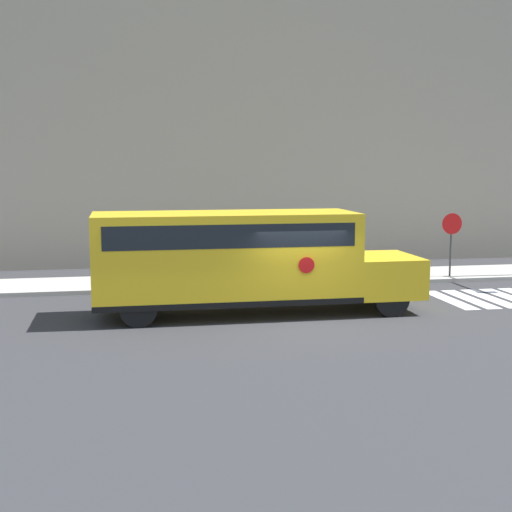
# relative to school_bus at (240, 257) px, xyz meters

# --- Properties ---
(ground_plane) EXTENTS (60.00, 60.00, 0.00)m
(ground_plane) POSITION_rel_school_bus_xyz_m (1.49, -1.10, -1.68)
(ground_plane) COLOR #333335
(sidewalk_strip) EXTENTS (44.00, 3.00, 0.15)m
(sidewalk_strip) POSITION_rel_school_bus_xyz_m (1.49, 5.40, -1.60)
(sidewalk_strip) COLOR #B2ADA3
(sidewalk_strip) RESTS_ON ground
(building_backdrop) EXTENTS (32.00, 4.00, 13.37)m
(building_backdrop) POSITION_rel_school_bus_xyz_m (1.49, 11.90, 5.01)
(building_backdrop) COLOR #9E937F
(building_backdrop) RESTS_ON ground
(school_bus) EXTENTS (9.34, 2.57, 2.93)m
(school_bus) POSITION_rel_school_bus_xyz_m (0.00, 0.00, 0.00)
(school_bus) COLOR yellow
(school_bus) RESTS_ON ground
(stop_sign) EXTENTS (0.78, 0.10, 2.49)m
(stop_sign) POSITION_rel_school_bus_xyz_m (8.66, 4.49, 0.00)
(stop_sign) COLOR #38383A
(stop_sign) RESTS_ON ground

